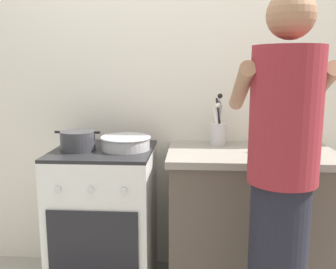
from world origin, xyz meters
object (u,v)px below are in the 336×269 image
at_px(pot, 78,141).
at_px(utensil_crock, 218,129).
at_px(person, 281,190).
at_px(spice_bottle, 262,144).
at_px(stove_range, 105,219).
at_px(mixing_bowl, 126,142).
at_px(oil_bottle, 289,137).

xyz_separation_m(pot, utensil_crock, (0.85, 0.21, 0.04)).
height_order(utensil_crock, person, person).
relative_size(utensil_crock, spice_bottle, 3.40).
bearing_deg(pot, utensil_crock, 13.99).
bearing_deg(stove_range, pot, -162.78).
bearing_deg(mixing_bowl, utensil_crock, 16.26).
bearing_deg(spice_bottle, pot, -179.02).
bearing_deg(pot, oil_bottle, -0.95).
height_order(pot, spice_bottle, pot).
bearing_deg(pot, spice_bottle, 0.98).
height_order(mixing_bowl, oil_bottle, oil_bottle).
bearing_deg(spice_bottle, utensil_crock, 141.97).
xyz_separation_m(mixing_bowl, utensil_crock, (0.57, 0.17, 0.06)).
relative_size(utensil_crock, person, 0.19).
relative_size(stove_range, spice_bottle, 9.24).
distance_m(stove_range, mixing_bowl, 0.51).
distance_m(utensil_crock, oil_bottle, 0.45).
relative_size(stove_range, mixing_bowl, 2.92).
relative_size(stove_range, utensil_crock, 2.72).
xyz_separation_m(pot, mixing_bowl, (0.28, 0.05, -0.01)).
distance_m(pot, oil_bottle, 1.23).
relative_size(spice_bottle, oil_bottle, 0.41).
bearing_deg(stove_range, spice_bottle, -1.48).
distance_m(pot, person, 1.21).
bearing_deg(oil_bottle, pot, 179.05).
xyz_separation_m(pot, oil_bottle, (1.23, -0.02, 0.04)).
height_order(mixing_bowl, spice_bottle, spice_bottle).
distance_m(utensil_crock, spice_bottle, 0.32).
relative_size(mixing_bowl, person, 0.18).
relative_size(stove_range, pot, 3.29).
relative_size(pot, person, 0.16).
distance_m(stove_range, oil_bottle, 1.22).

